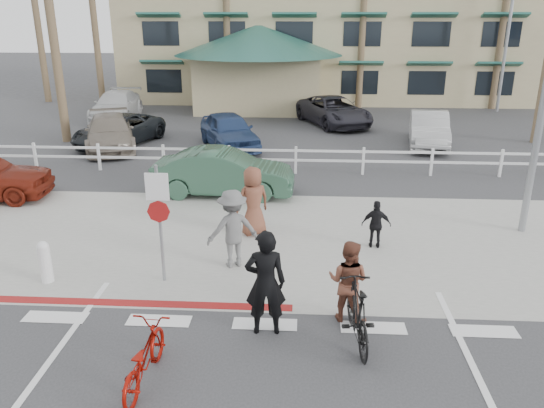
# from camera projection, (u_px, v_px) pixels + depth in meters

# --- Properties ---
(ground) EXTENTS (140.00, 140.00, 0.00)m
(ground) POSITION_uv_depth(u_px,v_px,m) (262.00, 344.00, 9.30)
(ground) COLOR #333335
(sidewalk_plaza) EXTENTS (22.00, 7.00, 0.01)m
(sidewalk_plaza) POSITION_uv_depth(u_px,v_px,m) (276.00, 240.00, 13.52)
(sidewalk_plaza) COLOR gray
(sidewalk_plaza) RESTS_ON ground
(cross_street) EXTENTS (40.00, 5.00, 0.01)m
(cross_street) POSITION_uv_depth(u_px,v_px,m) (282.00, 191.00, 17.28)
(cross_street) COLOR #333335
(cross_street) RESTS_ON ground
(parking_lot) EXTENTS (50.00, 16.00, 0.01)m
(parking_lot) POSITION_uv_depth(u_px,v_px,m) (290.00, 130.00, 26.20)
(parking_lot) COLOR #333335
(parking_lot) RESTS_ON ground
(curb_red) EXTENTS (7.00, 0.25, 0.02)m
(curb_red) POSITION_uv_depth(u_px,v_px,m) (118.00, 303.00, 10.59)
(curb_red) COLOR maroon
(curb_red) RESTS_ON ground
(rail_fence) EXTENTS (29.40, 0.16, 1.00)m
(rail_fence) POSITION_uv_depth(u_px,v_px,m) (299.00, 160.00, 18.96)
(rail_fence) COLOR silver
(rail_fence) RESTS_ON ground
(building) EXTENTS (28.00, 16.00, 11.30)m
(building) POSITION_uv_depth(u_px,v_px,m) (325.00, 10.00, 36.37)
(building) COLOR tan
(building) RESTS_ON ground
(sign_post) EXTENTS (0.50, 0.10, 2.90)m
(sign_post) POSITION_uv_depth(u_px,v_px,m) (160.00, 218.00, 11.00)
(sign_post) COLOR gray
(sign_post) RESTS_ON ground
(bollard_0) EXTENTS (0.26, 0.26, 0.95)m
(bollard_0) POSITION_uv_depth(u_px,v_px,m) (45.00, 262.00, 11.28)
(bollard_0) COLOR silver
(bollard_0) RESTS_ON ground
(streetlight_1) EXTENTS (0.60, 2.00, 9.50)m
(streetlight_1) POSITION_uv_depth(u_px,v_px,m) (509.00, 26.00, 29.55)
(streetlight_1) COLOR gray
(streetlight_1) RESTS_ON ground
(bike_red) EXTENTS (0.71, 1.78, 0.92)m
(bike_red) POSITION_uv_depth(u_px,v_px,m) (143.00, 358.00, 8.17)
(bike_red) COLOR #7D0A03
(bike_red) RESTS_ON ground
(rider_red) EXTENTS (0.77, 0.55, 2.00)m
(rider_red) POSITION_uv_depth(u_px,v_px,m) (265.00, 283.00, 9.31)
(rider_red) COLOR black
(rider_red) RESTS_ON ground
(bike_black) EXTENTS (0.70, 1.92, 1.13)m
(bike_black) POSITION_uv_depth(u_px,v_px,m) (357.00, 313.00, 9.19)
(bike_black) COLOR black
(bike_black) RESTS_ON ground
(rider_black) EXTENTS (0.95, 0.85, 1.60)m
(rider_black) POSITION_uv_depth(u_px,v_px,m) (348.00, 281.00, 9.78)
(rider_black) COLOR brown
(rider_black) RESTS_ON ground
(pedestrian_a) EXTENTS (1.35, 1.08, 1.82)m
(pedestrian_a) POSITION_uv_depth(u_px,v_px,m) (233.00, 229.00, 11.88)
(pedestrian_a) COLOR #5C5C5C
(pedestrian_a) RESTS_ON ground
(pedestrian_child) EXTENTS (0.74, 0.36, 1.21)m
(pedestrian_child) POSITION_uv_depth(u_px,v_px,m) (376.00, 225.00, 12.92)
(pedestrian_child) COLOR black
(pedestrian_child) RESTS_ON ground
(pedestrian_b) EXTENTS (1.06, 0.96, 1.82)m
(pedestrian_b) POSITION_uv_depth(u_px,v_px,m) (253.00, 201.00, 13.62)
(pedestrian_b) COLOR brown
(pedestrian_b) RESTS_ON ground
(car_white_sedan) EXTENTS (4.45, 1.65, 1.45)m
(car_white_sedan) POSITION_uv_depth(u_px,v_px,m) (224.00, 173.00, 16.69)
(car_white_sedan) COLOR #294B38
(car_white_sedan) RESTS_ON ground
(lot_car_0) EXTENTS (3.48, 5.09, 1.29)m
(lot_car_0) POSITION_uv_depth(u_px,v_px,m) (119.00, 130.00, 23.13)
(lot_car_0) COLOR black
(lot_car_0) RESTS_ON ground
(lot_car_1) EXTENTS (3.47, 5.19, 1.40)m
(lot_car_1) POSITION_uv_depth(u_px,v_px,m) (110.00, 132.00, 22.45)
(lot_car_1) COLOR slate
(lot_car_1) RESTS_ON ground
(lot_car_2) EXTENTS (3.39, 4.74, 1.50)m
(lot_car_2) POSITION_uv_depth(u_px,v_px,m) (229.00, 131.00, 22.51)
(lot_car_2) COLOR navy
(lot_car_2) RESTS_ON ground
(lot_car_3) EXTENTS (2.24, 4.64, 1.47)m
(lot_car_3) POSITION_uv_depth(u_px,v_px,m) (429.00, 129.00, 22.86)
(lot_car_3) COLOR #A2A2A2
(lot_car_3) RESTS_ON ground
(lot_car_4) EXTENTS (2.44, 5.20, 1.47)m
(lot_car_4) POSITION_uv_depth(u_px,v_px,m) (116.00, 106.00, 28.69)
(lot_car_4) COLOR silver
(lot_car_4) RESTS_ON ground
(lot_car_5) EXTENTS (4.23, 5.71, 1.44)m
(lot_car_5) POSITION_uv_depth(u_px,v_px,m) (334.00, 111.00, 27.20)
(lot_car_5) COLOR #27262F
(lot_car_5) RESTS_ON ground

